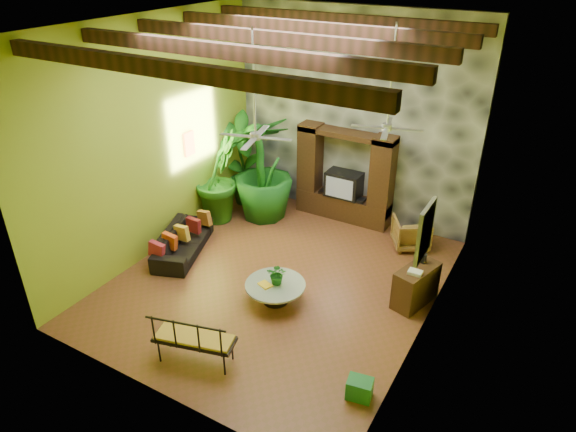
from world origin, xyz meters
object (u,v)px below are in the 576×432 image
Objects in this scene: entertainment_center at (344,182)px; iron_bench at (191,338)px; coffee_table at (275,290)px; side_console at (416,286)px; ceiling_fan_front at (255,125)px; tall_plant_b at (218,177)px; sofa at (183,241)px; green_bin at (360,389)px; ceiling_fan_back at (388,116)px; tall_plant_c at (263,168)px; tall_plant_a at (241,160)px; wicker_armchair at (411,233)px.

entertainment_center is 1.69× the size of iron_bench.
side_console reaches higher than coffee_table.
side_console is (2.34, 1.30, 0.14)m from coffee_table.
ceiling_fan_front is at bearing 79.89° from iron_bench.
tall_plant_b is 5.11m from iron_bench.
green_bin is at bearing -130.18° from sofa.
tall_plant_c is at bearing 163.30° from ceiling_fan_back.
tall_plant_b is 5.78× the size of green_bin.
tall_plant_b is 1.56× the size of iron_bench.
ceiling_fan_front reaches higher than entertainment_center.
sofa is 0.82× the size of tall_plant_a.
ceiling_fan_back is at bearing 168.63° from side_console.
sofa is at bearing -84.53° from tall_plant_a.
tall_plant_b reaches higher than wicker_armchair.
tall_plant_b is 6.49m from green_bin.
iron_bench is (-0.00, -5.88, -0.42)m from entertainment_center.
iron_bench is (0.20, -2.34, -2.85)m from ceiling_fan_front.
sofa is 1.71× the size of coffee_table.
sofa is at bearing 169.83° from coffee_table.
wicker_armchair is (1.92, -0.52, -0.61)m from entertainment_center.
wicker_armchair is 4.75m from tall_plant_b.
tall_plant_b reaches higher than sofa.
coffee_table is 2.73m from green_bin.
entertainment_center is 2.02m from tall_plant_c.
wicker_armchair is (2.12, 3.02, -3.05)m from ceiling_fan_front.
tall_plant_b is (-0.26, 1.75, 0.82)m from sofa.
tall_plant_c reaches higher than iron_bench.
ceiling_fan_front is 4.61m from green_bin.
wicker_armchair is 0.55× the size of iron_bench.
entertainment_center is at bearing 117.14° from green_bin.
ceiling_fan_back is 4.08m from tall_plant_c.
ceiling_fan_front is at bearing -138.37° from ceiling_fan_back.
green_bin is at bearing -40.98° from tall_plant_a.
tall_plant_a is 0.97m from tall_plant_c.
wicker_armchair is (4.31, 2.78, 0.06)m from sofa.
tall_plant_b is at bearing 142.95° from coffee_table.
wicker_armchair is at bearing 0.58° from tall_plant_a.
tall_plant_b reaches higher than coffee_table.
iron_bench reaches higher than side_console.
tall_plant_c is at bearing 94.61° from iron_bench.
tall_plant_a reaches higher than iron_bench.
coffee_table is (0.51, -0.24, -3.15)m from ceiling_fan_front.
ceiling_fan_back reaches higher than entertainment_center.
iron_bench is (-0.31, -2.10, 0.29)m from coffee_table.
coffee_table is (2.70, -0.48, -0.03)m from sofa.
entertainment_center reaches higher than wicker_armchair.
sofa is 2.55× the size of wicker_armchair.
wicker_armchair is at bearing 6.36° from tall_plant_c.
wicker_armchair is 0.32× the size of tall_plant_a.
entertainment_center is 6.26× the size of green_bin.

